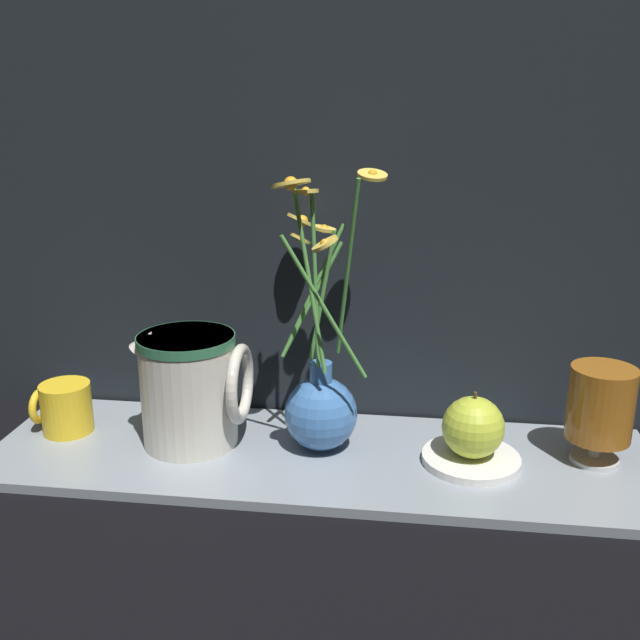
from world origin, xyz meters
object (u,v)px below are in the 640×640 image
object	(u,v)px
tea_glass	(601,406)
orange_fruit	(473,426)
vase_with_flowers	(323,398)
ceramic_pitcher	(191,385)
yellow_mug	(65,408)

from	to	relation	value
tea_glass	orange_fruit	world-z (taller)	tea_glass
vase_with_flowers	ceramic_pitcher	xyz separation A→B (m)	(-0.17, -0.01, 0.01)
ceramic_pitcher	orange_fruit	xyz separation A→B (m)	(0.35, -0.01, -0.03)
orange_fruit	yellow_mug	bearing A→B (deg)	178.29
ceramic_pitcher	vase_with_flowers	bearing A→B (deg)	2.76
yellow_mug	orange_fruit	bearing A→B (deg)	-1.71
vase_with_flowers	yellow_mug	bearing A→B (deg)	179.84
vase_with_flowers	orange_fruit	size ratio (longest dim) A/B	4.17
yellow_mug	ceramic_pitcher	world-z (taller)	ceramic_pitcher
yellow_mug	ceramic_pitcher	xyz separation A→B (m)	(0.18, -0.01, 0.05)
vase_with_flowers	yellow_mug	distance (m)	0.35
ceramic_pitcher	tea_glass	world-z (taller)	ceramic_pitcher
tea_glass	orange_fruit	size ratio (longest dim) A/B	1.47
tea_glass	yellow_mug	bearing A→B (deg)	-179.53
yellow_mug	ceramic_pitcher	distance (m)	0.18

